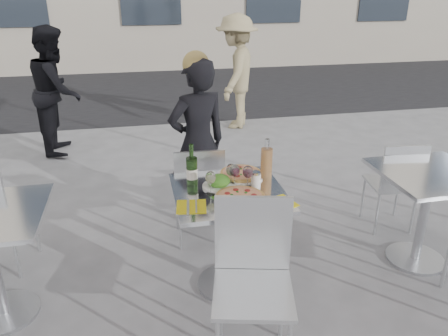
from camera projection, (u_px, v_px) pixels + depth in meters
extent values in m
plane|color=slate|center=(228.00, 284.00, 3.15)|extent=(80.00, 80.00, 0.00)
cube|color=black|center=(161.00, 89.00, 9.00)|extent=(24.00, 5.00, 0.00)
cylinder|color=#B7BABF|center=(228.00, 283.00, 3.14)|extent=(0.44, 0.44, 0.02)
cylinder|color=#B7BABF|center=(228.00, 240.00, 3.00)|extent=(0.07, 0.07, 0.72)
cube|color=silver|center=(229.00, 193.00, 2.86)|extent=(0.72, 0.72, 0.03)
cylinder|color=#B7BABF|center=(5.00, 313.00, 2.86)|extent=(0.44, 0.44, 0.02)
cylinder|color=#B7BABF|center=(415.00, 258.00, 3.42)|extent=(0.44, 0.44, 0.02)
cylinder|color=#B7BABF|center=(423.00, 218.00, 3.28)|extent=(0.07, 0.07, 0.72)
cube|color=silver|center=(432.00, 174.00, 3.14)|extent=(0.72, 0.72, 0.03)
cylinder|color=silver|center=(214.00, 204.00, 3.84)|extent=(0.02, 0.02, 0.42)
cylinder|color=silver|center=(177.00, 208.00, 3.78)|extent=(0.02, 0.02, 0.42)
cylinder|color=silver|center=(221.00, 223.00, 3.54)|extent=(0.02, 0.02, 0.42)
cylinder|color=silver|center=(180.00, 227.00, 3.48)|extent=(0.02, 0.02, 0.42)
cube|color=silver|center=(197.00, 192.00, 3.58)|extent=(0.40, 0.40, 0.02)
cube|color=silver|center=(200.00, 177.00, 3.32)|extent=(0.39, 0.03, 0.42)
cylinder|color=silver|center=(220.00, 305.00, 2.60)|extent=(0.02, 0.02, 0.46)
cylinder|color=silver|center=(282.00, 306.00, 2.59)|extent=(0.02, 0.02, 0.46)
cube|color=silver|center=(253.00, 294.00, 2.34)|extent=(0.52, 0.52, 0.03)
cube|color=silver|center=(253.00, 233.00, 2.44)|extent=(0.42, 0.12, 0.46)
cylinder|color=silver|center=(36.00, 227.00, 3.46)|extent=(0.02, 0.02, 0.44)
cylinder|color=silver|center=(16.00, 252.00, 3.13)|extent=(0.02, 0.02, 0.44)
cylinder|color=silver|center=(397.00, 196.00, 4.01)|extent=(0.02, 0.02, 0.40)
cylinder|color=silver|center=(363.00, 197.00, 3.98)|extent=(0.02, 0.02, 0.40)
cylinder|color=silver|center=(413.00, 213.00, 3.71)|extent=(0.02, 0.02, 0.40)
cylinder|color=silver|center=(377.00, 214.00, 3.69)|extent=(0.02, 0.02, 0.40)
cube|color=silver|center=(391.00, 183.00, 3.77)|extent=(0.42, 0.42, 0.02)
cube|color=silver|center=(405.00, 169.00, 3.51)|extent=(0.37, 0.07, 0.40)
cylinder|color=silver|center=(447.00, 260.00, 3.03)|extent=(0.02, 0.02, 0.46)
imported|color=black|center=(198.00, 143.00, 3.75)|extent=(0.62, 0.50, 1.46)
imported|color=black|center=(56.00, 91.00, 5.40)|extent=(0.60, 0.76, 1.56)
imported|color=tan|center=(236.00, 72.00, 6.34)|extent=(0.98, 1.21, 1.63)
cylinder|color=tan|center=(240.00, 197.00, 2.75)|extent=(0.32, 0.32, 0.02)
cylinder|color=beige|center=(240.00, 196.00, 2.74)|extent=(0.28, 0.28, 0.00)
cylinder|color=white|center=(241.00, 175.00, 3.07)|extent=(0.33, 0.33, 0.01)
cylinder|color=tan|center=(241.00, 173.00, 3.06)|extent=(0.29, 0.29, 0.02)
cylinder|color=beige|center=(241.00, 172.00, 3.06)|extent=(0.25, 0.25, 0.00)
cylinder|color=white|center=(219.00, 186.00, 2.91)|extent=(0.22, 0.22, 0.01)
ellipsoid|color=#236D1B|center=(219.00, 181.00, 2.89)|extent=(0.15, 0.15, 0.08)
sphere|color=#B21914|center=(224.00, 178.00, 2.91)|extent=(0.03, 0.03, 0.03)
cylinder|color=#2C551F|center=(192.00, 172.00, 2.89)|extent=(0.07, 0.07, 0.20)
cone|color=#2C551F|center=(192.00, 158.00, 2.85)|extent=(0.07, 0.07, 0.03)
cylinder|color=#2C551F|center=(191.00, 152.00, 2.83)|extent=(0.03, 0.03, 0.10)
cylinder|color=silver|center=(192.00, 173.00, 2.89)|extent=(0.07, 0.08, 0.07)
cylinder|color=tan|center=(266.00, 164.00, 2.99)|extent=(0.08, 0.08, 0.22)
cylinder|color=white|center=(267.00, 145.00, 2.94)|extent=(0.03, 0.03, 0.08)
cylinder|color=white|center=(256.00, 180.00, 2.90)|extent=(0.06, 0.06, 0.09)
cylinder|color=silver|center=(256.00, 173.00, 2.88)|extent=(0.06, 0.06, 0.02)
cylinder|color=white|center=(211.00, 193.00, 2.81)|extent=(0.06, 0.06, 0.00)
cylinder|color=white|center=(211.00, 187.00, 2.80)|extent=(0.01, 0.01, 0.09)
ellipsoid|color=white|center=(211.00, 177.00, 2.77)|extent=(0.07, 0.07, 0.08)
ellipsoid|color=beige|center=(211.00, 179.00, 2.77)|extent=(0.05, 0.05, 0.05)
cylinder|color=white|center=(231.00, 185.00, 2.93)|extent=(0.06, 0.06, 0.00)
cylinder|color=white|center=(231.00, 179.00, 2.91)|extent=(0.01, 0.01, 0.09)
ellipsoid|color=white|center=(231.00, 170.00, 2.88)|extent=(0.07, 0.07, 0.08)
ellipsoid|color=beige|center=(231.00, 171.00, 2.89)|extent=(0.05, 0.05, 0.05)
cylinder|color=white|center=(235.00, 186.00, 2.92)|extent=(0.06, 0.06, 0.00)
cylinder|color=white|center=(235.00, 180.00, 2.90)|extent=(0.01, 0.01, 0.09)
ellipsoid|color=white|center=(235.00, 170.00, 2.87)|extent=(0.07, 0.07, 0.08)
ellipsoid|color=#45091A|center=(235.00, 172.00, 2.88)|extent=(0.05, 0.05, 0.05)
cylinder|color=white|center=(247.00, 187.00, 2.90)|extent=(0.06, 0.06, 0.00)
cylinder|color=white|center=(248.00, 181.00, 2.88)|extent=(0.01, 0.01, 0.09)
ellipsoid|color=white|center=(248.00, 172.00, 2.85)|extent=(0.07, 0.07, 0.08)
ellipsoid|color=#45091A|center=(248.00, 173.00, 2.86)|extent=(0.05, 0.05, 0.05)
cube|color=yellow|center=(191.00, 206.00, 2.65)|extent=(0.20, 0.20, 0.00)
cube|color=#B7BABF|center=(188.00, 206.00, 2.64)|extent=(0.04, 0.20, 0.00)
cube|color=#B7BABF|center=(196.00, 205.00, 2.65)|extent=(0.03, 0.18, 0.00)
cube|color=yellow|center=(280.00, 203.00, 2.69)|extent=(0.22, 0.22, 0.00)
cube|color=#B7BABF|center=(276.00, 203.00, 2.69)|extent=(0.07, 0.20, 0.00)
cube|color=#B7BABF|center=(284.00, 202.00, 2.70)|extent=(0.06, 0.18, 0.00)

